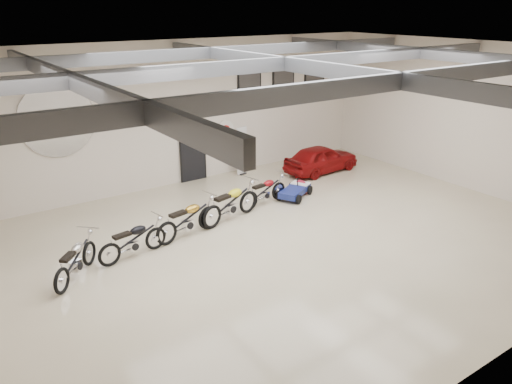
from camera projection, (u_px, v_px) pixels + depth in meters
floor at (281, 243)px, 13.56m from camera, size 16.00×12.00×0.01m
ceiling at (285, 53)px, 11.80m from camera, size 16.00×12.00×0.01m
back_wall at (177, 114)px, 17.29m from camera, size 16.00×0.02×5.00m
right_wall at (469, 116)px, 16.95m from camera, size 0.02×12.00×5.00m
ceiling_beams at (285, 64)px, 11.89m from camera, size 15.80×11.80×0.32m
door at (193, 153)px, 18.03m from camera, size 0.92×0.08×2.10m
logo_plaque at (57, 120)px, 15.01m from camera, size 2.30×0.06×1.16m
poster_left at (249, 89)px, 18.65m from camera, size 1.05×0.08×1.35m
poster_mid at (283, 85)px, 19.50m from camera, size 1.05×0.08×1.35m
poster_right at (314, 82)px, 20.36m from camera, size 1.05×0.08×1.35m
oil_sign at (225, 130)px, 18.55m from camera, size 0.72×0.10×0.72m
banner_stand at (242, 151)px, 18.71m from camera, size 0.54×0.32×1.85m
motorcycle_silver at (75, 259)px, 11.64m from camera, size 1.73×1.78×0.99m
motorcycle_black at (133, 240)px, 12.61m from camera, size 1.97×0.89×0.99m
motorcycle_gold at (187, 218)px, 13.75m from camera, size 2.16×1.05×1.08m
motorcycle_yellow at (230, 203)px, 14.77m from camera, size 2.29×1.19×1.14m
motorcycle_red at (265, 190)px, 16.00m from camera, size 1.90×0.87×0.95m
go_kart at (297, 187)px, 16.76m from camera, size 1.91×1.51×0.63m
vintage_car at (321, 159)px, 19.11m from camera, size 1.42×3.18×1.06m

